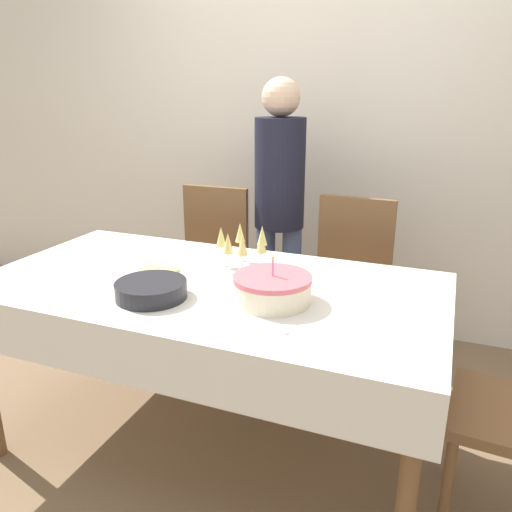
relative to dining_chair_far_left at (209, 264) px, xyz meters
name	(u,v)px	position (x,y,z in m)	size (l,w,h in m)	color
ground_plane	(214,444)	(0.41, -0.79, -0.54)	(12.00, 12.00, 0.00)	brown
wall_back	(313,116)	(0.41, 0.68, 0.81)	(8.00, 0.05, 2.70)	silver
dining_table	(209,306)	(0.41, -0.79, 0.13)	(1.83, 0.94, 0.78)	silver
dining_chair_far_left	(209,264)	(0.00, 0.00, 0.00)	(0.43, 0.43, 0.98)	brown
dining_chair_far_right	(348,283)	(0.82, 0.00, 0.00)	(0.43, 0.43, 0.98)	brown
birthday_cake	(272,289)	(0.71, -0.88, 0.28)	(0.28, 0.28, 0.17)	beige
champagne_tray	(242,251)	(0.48, -0.61, 0.32)	(0.31, 0.31, 0.18)	silver
plate_stack_main	(151,290)	(0.28, -1.01, 0.27)	(0.26, 0.26, 0.06)	black
cake_knife	(247,323)	(0.69, -1.08, 0.24)	(0.30, 0.06, 0.00)	silver
fork_pile	(136,285)	(0.18, -0.94, 0.24)	(0.18, 0.08, 0.02)	silver
napkin_pile	(155,273)	(0.16, -0.80, 0.24)	(0.15, 0.15, 0.01)	#E0D166
person_standing	(279,195)	(0.37, 0.18, 0.40)	(0.28, 0.28, 1.57)	#3F4C72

